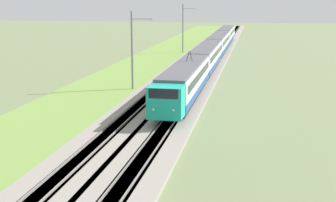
% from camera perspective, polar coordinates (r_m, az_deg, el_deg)
% --- Properties ---
extents(ballast_main, '(240.00, 4.40, 0.30)m').
position_cam_1_polar(ballast_main, '(61.81, 0.28, 2.78)').
color(ballast_main, gray).
rests_on(ballast_main, ground).
extents(ballast_adjacent, '(240.00, 4.40, 0.30)m').
position_cam_1_polar(ballast_adjacent, '(61.23, 3.96, 2.66)').
color(ballast_adjacent, gray).
rests_on(ballast_adjacent, ground).
extents(track_main, '(240.00, 1.57, 0.45)m').
position_cam_1_polar(track_main, '(61.81, 0.28, 2.79)').
color(track_main, '#4C4238').
rests_on(track_main, ground).
extents(track_adjacent, '(240.00, 1.57, 0.45)m').
position_cam_1_polar(track_adjacent, '(61.23, 3.96, 2.67)').
color(track_adjacent, '#4C4238').
rests_on(track_adjacent, ground).
extents(grass_verge, '(240.00, 11.04, 0.12)m').
position_cam_1_polar(grass_verge, '(63.17, -5.07, 2.86)').
color(grass_verge, olive).
rests_on(grass_verge, ground).
extents(passenger_train, '(85.51, 2.98, 4.95)m').
position_cam_1_polar(passenger_train, '(78.95, 5.57, 6.41)').
color(passenger_train, '#19A88E').
rests_on(passenger_train, ground).
extents(catenary_mast_mid, '(0.22, 2.56, 9.11)m').
position_cam_1_polar(catenary_mast_mid, '(54.22, -4.35, 6.25)').
color(catenary_mast_mid, slate).
rests_on(catenary_mast_mid, ground).
extents(catenary_mast_far, '(0.22, 2.56, 9.45)m').
position_cam_1_polar(catenary_mast_far, '(91.08, 1.86, 8.88)').
color(catenary_mast_far, slate).
rests_on(catenary_mast_far, ground).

